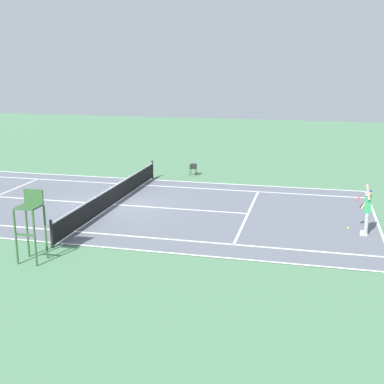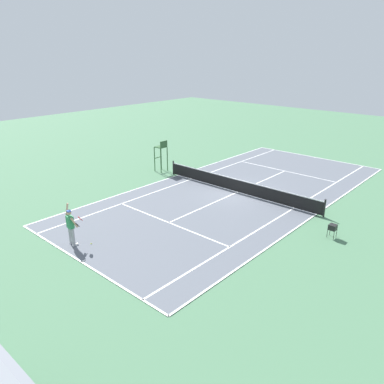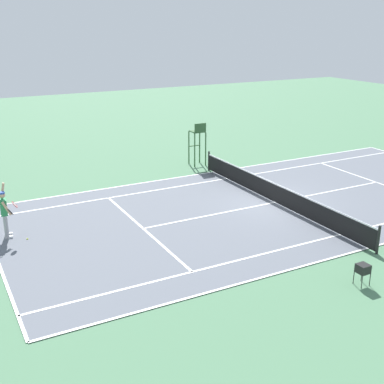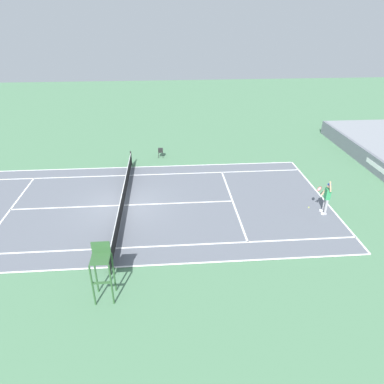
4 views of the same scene
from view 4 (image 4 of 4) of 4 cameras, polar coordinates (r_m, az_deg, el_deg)
name	(u,v)px [view 4 (image 4 of 4)]	position (r m, az deg, el deg)	size (l,w,h in m)	color
ground_plane	(124,206)	(20.53, -11.16, -2.20)	(80.00, 80.00, 0.00)	#4C7A56
court	(124,205)	(20.53, -11.16, -2.18)	(11.08, 23.88, 0.03)	slate
net	(123,198)	(20.28, -11.29, -0.92)	(11.98, 0.10, 1.07)	black
tennis_player	(327,197)	(20.33, 21.28, -0.83)	(0.80, 0.62, 2.08)	#9E9EA3
tennis_ball	(309,207)	(21.00, 18.68, -2.40)	(0.07, 0.07, 0.07)	#D1E533
umpire_chair	(102,265)	(13.77, -14.64, -11.62)	(0.77, 0.77, 2.44)	#2D562D
ball_hopper	(161,150)	(26.74, -5.21, 6.87)	(0.36, 0.36, 0.70)	black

